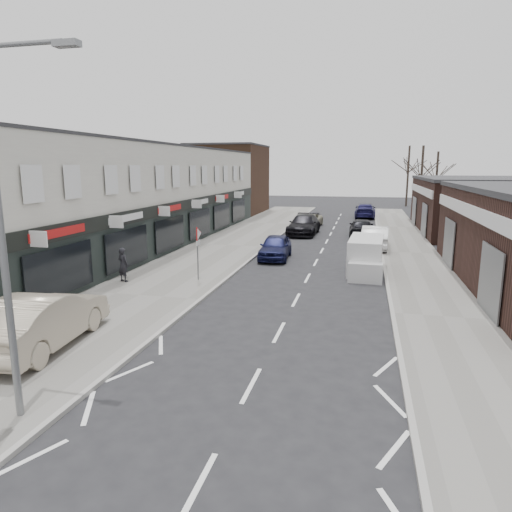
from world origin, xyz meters
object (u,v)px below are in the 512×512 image
Objects in this scene: parked_car_right_a at (375,237)px; parked_car_right_b at (361,228)px; parked_car_left_c at (309,220)px; parked_car_left_b at (304,225)px; warning_sign at (198,238)px; parked_car_left_a at (275,247)px; parked_car_right_c at (365,211)px; pedestrian at (123,265)px; sedan_on_pavement at (43,320)px; street_lamp at (6,217)px; white_van at (366,256)px.

parked_car_right_b is at bearing -76.47° from parked_car_right_a.
parked_car_left_b is at bearing -83.86° from parked_car_left_c.
parked_car_right_a reaches higher than parked_car_left_c.
warning_sign reaches higher than parked_car_right_a.
parked_car_right_c reaches higher than parked_car_left_a.
parked_car_left_b is at bearing -89.84° from pedestrian.
sedan_on_pavement reaches higher than pedestrian.
warning_sign reaches higher than parked_car_right_b.
parked_car_left_c is at bearing 93.81° from parked_car_left_b.
parked_car_right_a is at bearing 71.70° from street_lamp.
parked_car_right_a is at bearing 35.79° from parked_car_left_a.
parked_car_right_b is 14.99m from parked_car_right_c.
parked_car_right_a is at bearing -114.35° from pedestrian.
white_van reaches higher than parked_car_right_c.
parked_car_left_b is 1.20× the size of parked_car_right_b.
street_lamp is 25.84m from parked_car_right_a.
parked_car_right_c is at bearing 74.94° from parked_car_left_a.
parked_car_right_c is at bearing 75.81° from warning_sign.
parked_car_right_a is at bearing -122.13° from sedan_on_pavement.
pedestrian is (-11.48, -5.22, 0.07)m from white_van.
parked_car_left_b is (-5.07, 13.20, -0.07)m from white_van.
pedestrian is at bearing -130.47° from parked_car_left_a.
white_van is 18.99m from parked_car_left_c.
parked_car_right_b is at bearing -6.46° from parked_car_left_b.
street_lamp is at bearing -87.16° from warning_sign.
sedan_on_pavement is 8.17m from pedestrian.
white_van is at bearing 91.03° from parked_car_right_c.
parked_car_left_b and parked_car_right_a have the same top height.
white_van is at bearing -136.23° from pedestrian.
parked_car_right_c is (7.96, 31.50, -1.41)m from warning_sign.
street_lamp reaches higher than warning_sign.
warning_sign is at bearing -97.98° from parked_car_left_b.
parked_car_right_b is (7.05, 29.32, -3.82)m from street_lamp.
parked_car_left_a is (2.58, 6.60, -1.46)m from warning_sign.
parked_car_right_b is 0.86× the size of parked_car_right_c.
street_lamp is at bearing -89.39° from parked_car_left_c.
warning_sign is 0.59× the size of parked_car_left_c.
parked_car_left_b is 1.13× the size of parked_car_right_a.
pedestrian is at bearing -107.40° from parked_car_left_b.
street_lamp reaches higher than parked_car_right_b.
street_lamp reaches higher than parked_car_left_b.
parked_car_left_c is at bearing -85.53° from pedestrian.
parked_car_right_b is at bearing 94.39° from white_van.
warning_sign is at bearing -93.01° from parked_car_left_c.
white_van reaches higher than sedan_on_pavement.
parked_car_right_c is (7.33, 44.30, -3.83)m from street_lamp.
parked_car_left_b is 1.23× the size of parked_car_left_c.
parked_car_left_c is at bearing -58.77° from parked_car_right_a.
white_van is 27.50m from parked_car_right_c.
street_lamp is 1.75× the size of parked_car_left_c.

